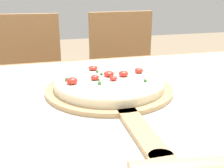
% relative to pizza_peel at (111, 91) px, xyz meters
% --- Properties ---
extents(dining_table, '(1.41, 0.95, 0.72)m').
position_rel_pizza_peel_xyz_m(dining_table, '(-0.02, -0.05, -0.10)').
color(dining_table, olive).
rests_on(dining_table, ground_plane).
extents(towel_cloth, '(1.33, 0.87, 0.00)m').
position_rel_pizza_peel_xyz_m(towel_cloth, '(-0.02, -0.05, -0.01)').
color(towel_cloth, silver).
rests_on(towel_cloth, dining_table).
extents(pizza_peel, '(0.37, 0.57, 0.01)m').
position_rel_pizza_peel_xyz_m(pizza_peel, '(0.00, 0.00, 0.00)').
color(pizza_peel, tan).
rests_on(pizza_peel, towel_cloth).
extents(pizza, '(0.31, 0.31, 0.04)m').
position_rel_pizza_peel_xyz_m(pizza, '(-0.00, 0.02, 0.02)').
color(pizza, beige).
rests_on(pizza, pizza_peel).
extents(chair_left, '(0.43, 0.43, 0.87)m').
position_rel_pizza_peel_xyz_m(chair_left, '(-0.27, 0.78, -0.23)').
color(chair_left, '#A37547').
rests_on(chair_left, ground_plane).
extents(chair_right, '(0.42, 0.42, 0.87)m').
position_rel_pizza_peel_xyz_m(chair_right, '(0.29, 0.78, -0.23)').
color(chair_right, '#A37547').
rests_on(chair_right, ground_plane).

